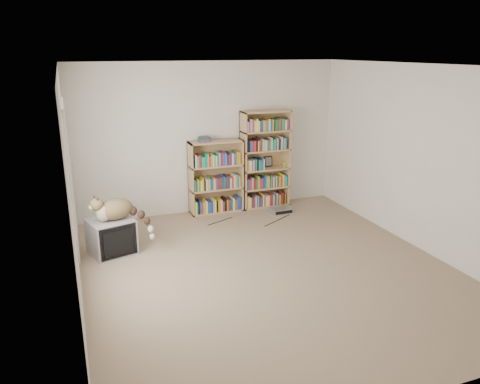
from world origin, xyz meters
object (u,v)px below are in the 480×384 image
object	(u,v)px
cat	(120,212)
bookcase_tall	(265,161)
bookcase_short	(216,180)
dvd_player	(281,210)
crt_tv	(111,236)

from	to	relation	value
cat	bookcase_tall	xyz separation A→B (m)	(2.62, 1.17, 0.22)
cat	bookcase_short	distance (m)	2.08
bookcase_tall	dvd_player	size ratio (longest dim) A/B	4.60
cat	bookcase_short	size ratio (longest dim) A/B	0.68
bookcase_tall	bookcase_short	world-z (taller)	bookcase_tall
crt_tv	bookcase_short	distance (m)	2.20
bookcase_tall	dvd_player	xyz separation A→B (m)	(0.12, -0.45, -0.76)
crt_tv	bookcase_short	bearing A→B (deg)	15.39
crt_tv	bookcase_tall	world-z (taller)	bookcase_tall
bookcase_short	crt_tv	bearing A→B (deg)	-148.45
dvd_player	cat	bearing A→B (deg)	-167.06
bookcase_tall	dvd_player	distance (m)	0.89
crt_tv	cat	bearing A→B (deg)	-28.78
cat	bookcase_tall	bearing A→B (deg)	6.90
crt_tv	bookcase_short	world-z (taller)	bookcase_short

